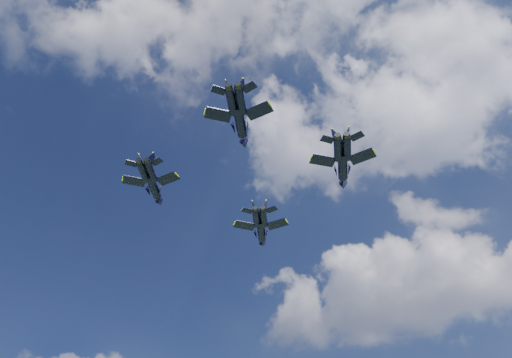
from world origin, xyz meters
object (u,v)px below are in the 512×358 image
Objects in this scene: jet_slot at (240,123)px; jet_right at (343,167)px; jet_left at (154,187)px; jet_lead at (261,231)px.

jet_right is at bearing 42.16° from jet_slot.
jet_lead is at bearing 44.28° from jet_left.
jet_right is 1.09× the size of jet_slot.
jet_lead is 24.42m from jet_right.
jet_right is 22.65m from jet_slot.
jet_slot is at bearing -39.25° from jet_left.
jet_lead reaches higher than jet_slot.
jet_lead is 1.04× the size of jet_slot.
jet_lead is 25.64m from jet_left.
jet_lead is at bearing 90.41° from jet_slot.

